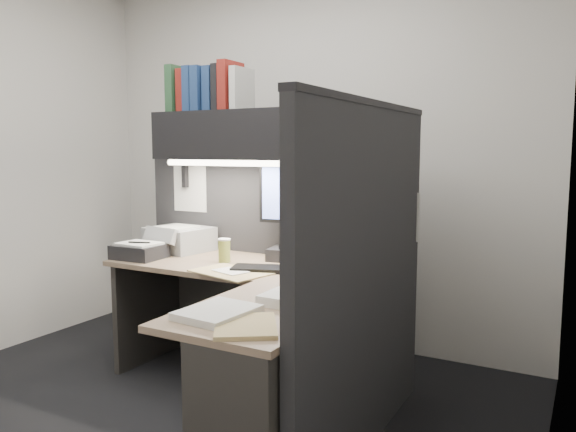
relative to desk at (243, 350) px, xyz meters
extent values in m
plane|color=black|center=(-0.43, 0.00, -0.44)|extent=(3.50, 3.50, 0.00)
cube|color=silver|center=(-0.43, 1.50, 0.91)|extent=(3.50, 0.04, 2.70)
cube|color=silver|center=(1.32, 0.00, 0.91)|extent=(0.04, 3.00, 2.70)
cube|color=black|center=(-0.40, 0.93, 0.36)|extent=(1.90, 0.06, 1.60)
cube|color=black|center=(0.55, 0.18, 0.36)|extent=(0.06, 1.50, 1.60)
cube|color=#93765D|center=(-0.33, 0.56, 0.27)|extent=(1.70, 0.68, 0.03)
cube|color=#93765D|center=(0.22, -0.20, 0.27)|extent=(0.60, 0.85, 0.03)
cube|color=#2A2725|center=(-0.33, 0.86, -0.09)|extent=(1.61, 0.02, 0.70)
cube|color=#2A2725|center=(-1.13, 0.56, -0.09)|extent=(0.04, 0.61, 0.70)
cube|color=#2A2725|center=(0.32, -0.43, -0.09)|extent=(0.38, 0.40, 0.70)
cube|color=black|center=(-0.30, 0.75, 1.06)|extent=(1.55, 0.34, 0.30)
cylinder|color=white|center=(-0.30, 0.61, 0.89)|extent=(1.32, 0.04, 0.04)
cube|color=black|center=(-0.10, 0.82, 0.33)|extent=(0.42, 0.29, 0.08)
cube|color=black|center=(-0.10, 0.82, 0.45)|extent=(0.06, 0.05, 0.13)
cube|color=black|center=(-0.10, 0.82, 0.70)|extent=(0.55, 0.11, 0.36)
cube|color=#6D86F0|center=(-0.10, 0.80, 0.70)|extent=(0.50, 0.07, 0.32)
cube|color=black|center=(-0.10, 0.48, 0.30)|extent=(0.51, 0.31, 0.02)
cube|color=navy|center=(0.22, 0.48, 0.29)|extent=(0.29, 0.28, 0.00)
ellipsoid|color=black|center=(0.24, 0.49, 0.31)|extent=(0.11, 0.13, 0.04)
cube|color=#C4B497|center=(0.20, 0.78, 0.33)|extent=(0.22, 0.22, 0.08)
cylinder|color=#B6B849|center=(-0.50, 0.55, 0.35)|extent=(0.09, 0.09, 0.13)
cube|color=#9A9EA0|center=(-1.00, 0.74, 0.37)|extent=(0.44, 0.39, 0.16)
cube|color=black|center=(-1.04, 0.40, 0.33)|extent=(0.31, 0.26, 0.09)
cube|color=tan|center=(-0.29, 0.32, 0.29)|extent=(0.48, 0.37, 0.01)
cube|color=white|center=(0.30, -0.08, 0.31)|extent=(0.24, 0.21, 0.05)
cube|color=white|center=(0.12, -0.38, 0.30)|extent=(0.28, 0.33, 0.03)
cube|color=tan|center=(0.31, -0.45, 0.30)|extent=(0.36, 0.38, 0.02)
cube|color=#24482C|center=(-0.98, 0.74, 1.36)|extent=(0.06, 0.22, 0.30)
cube|color=maroon|center=(-0.91, 0.76, 1.34)|extent=(0.06, 0.22, 0.27)
cube|color=navy|center=(-0.84, 0.74, 1.35)|extent=(0.06, 0.22, 0.29)
cube|color=navy|center=(-0.77, 0.74, 1.35)|extent=(0.06, 0.22, 0.28)
cube|color=navy|center=(-0.70, 0.76, 1.35)|extent=(0.06, 0.22, 0.28)
cube|color=black|center=(-0.62, 0.76, 1.35)|extent=(0.05, 0.22, 0.29)
cube|color=maroon|center=(-0.57, 0.75, 1.36)|extent=(0.07, 0.22, 0.30)
cube|color=silver|center=(-0.49, 0.76, 1.34)|extent=(0.05, 0.22, 0.26)
cube|color=white|center=(0.27, 0.90, 0.61)|extent=(0.21, 0.00, 0.28)
cube|color=white|center=(0.49, 0.90, 0.59)|extent=(0.21, 0.00, 0.28)
cube|color=white|center=(-1.03, 0.90, 0.71)|extent=(0.28, 0.00, 0.34)
cube|color=black|center=(0.52, 0.05, 0.58)|extent=(0.00, 0.18, 0.22)
cube|color=white|center=(0.52, -0.30, 0.51)|extent=(0.00, 0.21, 0.28)
camera|label=1|loc=(1.45, -2.20, 0.97)|focal=35.00mm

